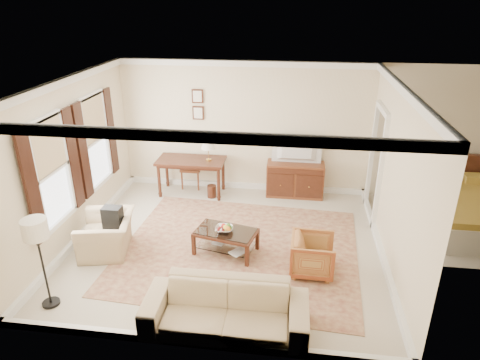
% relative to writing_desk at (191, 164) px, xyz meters
% --- Properties ---
extents(room_shell, '(5.51, 5.01, 2.91)m').
position_rel_writing_desk_xyz_m(room_shell, '(1.12, -2.03, 1.77)').
color(room_shell, beige).
rests_on(room_shell, ground).
extents(annex_bedroom, '(3.00, 2.70, 2.90)m').
position_rel_writing_desk_xyz_m(annex_bedroom, '(5.61, -0.88, -0.36)').
color(annex_bedroom, beige).
rests_on(annex_bedroom, ground).
extents(window_front, '(0.12, 1.56, 1.80)m').
position_rel_writing_desk_xyz_m(window_front, '(-1.58, -2.73, 0.85)').
color(window_front, '#CCB284').
rests_on(window_front, room_shell).
extents(window_rear, '(0.12, 1.56, 1.80)m').
position_rel_writing_desk_xyz_m(window_rear, '(-1.58, -1.13, 0.85)').
color(window_rear, '#CCB284').
rests_on(window_rear, room_shell).
extents(doorway, '(0.10, 1.12, 2.25)m').
position_rel_writing_desk_xyz_m(doorway, '(3.83, -0.53, 0.37)').
color(doorway, white).
rests_on(doorway, room_shell).
extents(rug, '(4.30, 3.75, 0.01)m').
position_rel_writing_desk_xyz_m(rug, '(1.37, -2.16, -0.70)').
color(rug, maroon).
rests_on(rug, room_shell).
extents(writing_desk, '(1.49, 0.74, 0.81)m').
position_rel_writing_desk_xyz_m(writing_desk, '(0.00, 0.00, 0.00)').
color(writing_desk, '#462014').
rests_on(writing_desk, room_shell).
extents(desk_chair, '(0.54, 0.54, 1.05)m').
position_rel_writing_desk_xyz_m(desk_chair, '(-0.09, 0.35, -0.18)').
color(desk_chair, brown).
rests_on(desk_chair, room_shell).
extents(desk_lamp, '(0.32, 0.32, 0.50)m').
position_rel_writing_desk_xyz_m(desk_lamp, '(0.40, 0.00, 0.36)').
color(desk_lamp, silver).
rests_on(desk_lamp, writing_desk).
extents(framed_prints, '(0.25, 0.04, 0.68)m').
position_rel_writing_desk_xyz_m(framed_prints, '(0.10, 0.44, 1.24)').
color(framed_prints, '#462014').
rests_on(framed_prints, room_shell).
extents(sideboard, '(1.25, 0.48, 0.77)m').
position_rel_writing_desk_xyz_m(sideboard, '(2.30, 0.20, -0.32)').
color(sideboard, brown).
rests_on(sideboard, room_shell).
extents(tv, '(1.02, 0.59, 0.13)m').
position_rel_writing_desk_xyz_m(tv, '(2.30, 0.18, 0.57)').
color(tv, black).
rests_on(tv, sideboard).
extents(coffee_table, '(1.14, 0.82, 0.44)m').
position_rel_writing_desk_xyz_m(coffee_table, '(1.15, -2.29, -0.37)').
color(coffee_table, '#462014').
rests_on(coffee_table, room_shell).
extents(fruit_bowl, '(0.42, 0.42, 0.10)m').
position_rel_writing_desk_xyz_m(fruit_bowl, '(1.13, -2.32, -0.21)').
color(fruit_bowl, silver).
rests_on(fruit_bowl, coffee_table).
extents(book_a, '(0.28, 0.12, 0.38)m').
position_rel_writing_desk_xyz_m(book_a, '(0.93, -2.18, -0.53)').
color(book_a, brown).
rests_on(book_a, coffee_table).
extents(book_b, '(0.23, 0.20, 0.38)m').
position_rel_writing_desk_xyz_m(book_b, '(1.32, -2.44, -0.53)').
color(book_b, brown).
rests_on(book_b, coffee_table).
extents(striped_armchair, '(0.66, 0.70, 0.70)m').
position_rel_writing_desk_xyz_m(striped_armchair, '(2.63, -2.67, -0.35)').
color(striped_armchair, '#974321').
rests_on(striped_armchair, room_shell).
extents(club_armchair, '(0.85, 1.12, 0.88)m').
position_rel_writing_desk_xyz_m(club_armchair, '(-0.91, -2.51, -0.27)').
color(club_armchair, tan).
rests_on(club_armchair, room_shell).
extents(backpack, '(0.22, 0.32, 0.40)m').
position_rel_writing_desk_xyz_m(backpack, '(-0.79, -2.44, -0.02)').
color(backpack, black).
rests_on(backpack, club_armchair).
extents(sofa, '(2.20, 0.67, 0.86)m').
position_rel_writing_desk_xyz_m(sofa, '(1.46, -4.12, -0.28)').
color(sofa, tan).
rests_on(sofa, room_shell).
extents(floor_lamp, '(0.35, 0.35, 1.40)m').
position_rel_writing_desk_xyz_m(floor_lamp, '(-1.16, -3.98, 0.46)').
color(floor_lamp, black).
rests_on(floor_lamp, room_shell).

